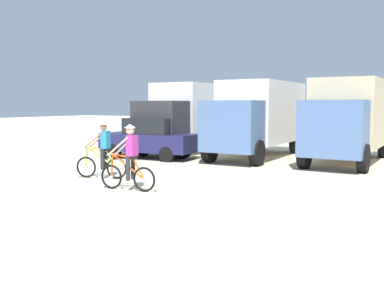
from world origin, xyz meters
TOP-DOWN VIEW (x-y plane):
  - ground_plane at (0.00, 0.00)m, footprint 120.00×120.00m
  - box_truck_white_box at (-4.71, 10.78)m, footprint 2.52×6.80m
  - box_truck_avon_van at (-0.94, 10.26)m, footprint 2.50×6.79m
  - box_truck_tan_camper at (2.89, 10.57)m, footprint 2.42×6.76m
  - sedan_parked at (-4.80, 7.40)m, footprint 4.34×2.12m
  - cyclist_orange_shirt at (-2.99, 2.41)m, footprint 1.67×0.68m
  - cyclist_cowboy_hat at (-1.02, 1.30)m, footprint 1.72×0.52m

SIDE VIEW (x-z plane):
  - ground_plane at x=0.00m, z-range 0.00..0.00m
  - cyclist_orange_shirt at x=-2.99m, z-range -0.06..1.76m
  - cyclist_cowboy_hat at x=-1.02m, z-range -0.06..1.76m
  - sedan_parked at x=-4.80m, z-range 0.00..1.76m
  - box_truck_white_box at x=-4.71m, z-range 0.20..3.55m
  - box_truck_avon_van at x=-0.94m, z-range 0.20..3.55m
  - box_truck_tan_camper at x=2.89m, z-range 0.20..3.55m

